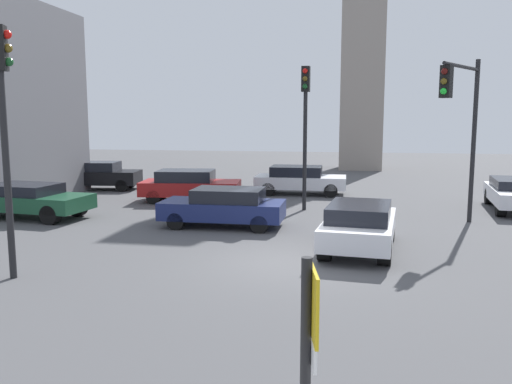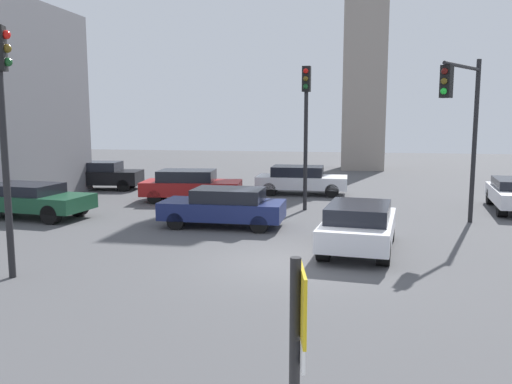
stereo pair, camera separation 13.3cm
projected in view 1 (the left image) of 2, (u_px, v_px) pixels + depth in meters
ground_plane at (288, 261)px, 14.06m from camera, size 88.86×88.86×0.00m
direction_sign at (308, 358)px, 4.79m from camera, size 0.18×0.66×2.43m
traffic_light_1 at (462, 110)px, 17.73m from camera, size 1.75×2.85×5.78m
traffic_light_2 at (3, 107)px, 12.07m from camera, size 0.49×0.40×5.82m
traffic_light_3 at (305, 112)px, 21.28m from camera, size 0.34×0.47×5.78m
car_0 at (224, 206)px, 18.43m from camera, size 4.23×1.85×1.34m
car_1 at (359, 225)px, 15.15m from camera, size 2.33×4.43×1.37m
car_2 at (99, 175)px, 27.91m from camera, size 4.23×2.23×1.45m
car_4 at (26, 199)px, 20.03m from camera, size 4.85×2.46×1.29m
car_6 at (189, 185)px, 23.94m from camera, size 4.56×2.38×1.42m
car_7 at (299, 179)px, 26.14m from camera, size 4.41×1.99×1.39m
skyline_tower at (364, 11)px, 37.42m from camera, size 3.01×3.01×22.29m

